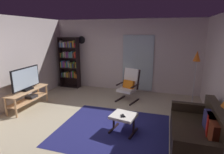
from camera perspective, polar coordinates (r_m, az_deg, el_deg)
ground_plane at (r=4.60m, az=-4.75°, el=-14.41°), size 7.02×7.02×0.00m
wall_back at (r=6.88m, az=3.94°, el=6.58°), size 5.60×0.06×2.60m
wall_left at (r=5.72m, az=-31.15°, el=3.06°), size 0.06×6.00×2.60m
glass_door_panel at (r=6.76m, az=7.91°, el=4.21°), size 1.10×0.01×2.00m
area_rug at (r=4.41m, az=0.32°, el=-15.70°), size 2.46×2.18×0.01m
tv_stand at (r=5.93m, az=-24.32°, el=-5.27°), size 0.42×1.39×0.54m
television at (r=5.78m, az=-24.92°, el=-0.65°), size 0.20×1.04×0.66m
bookshelf_near_tv at (r=7.44m, az=-12.89°, el=4.83°), size 0.77×0.30×1.96m
leather_sofa at (r=4.00m, az=25.29°, el=-15.55°), size 0.88×1.71×0.82m
lounge_armchair at (r=5.94m, az=5.25°, el=-2.18°), size 0.72×0.78×1.02m
ottoman at (r=4.17m, az=3.56°, el=-12.38°), size 0.60×0.57×0.41m
tv_remote at (r=4.07m, az=3.16°, el=-11.80°), size 0.05×0.15×0.02m
cell_phone at (r=4.07m, az=3.40°, el=-11.88°), size 0.14×0.15×0.01m
floor_lamp_by_shelf at (r=5.82m, az=24.56°, el=4.49°), size 0.22×0.22×1.64m
wall_clock at (r=7.33m, az=-9.32°, el=11.21°), size 0.29×0.03×0.29m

